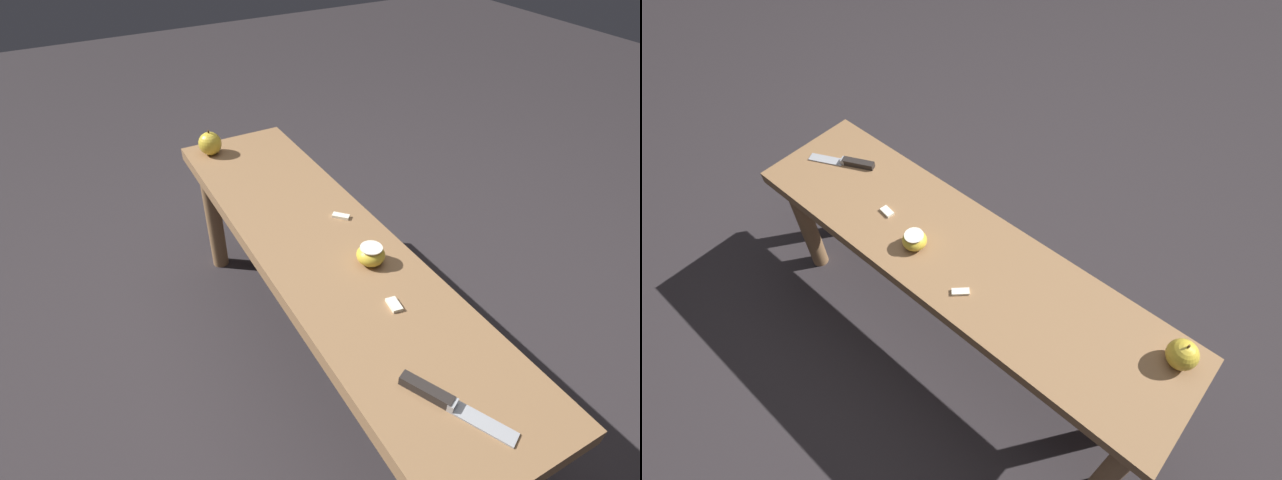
{
  "view_description": "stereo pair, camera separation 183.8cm",
  "coord_description": "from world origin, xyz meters",
  "views": [
    {
      "loc": [
        -0.88,
        0.49,
        1.29
      ],
      "look_at": [
        -0.01,
        0.02,
        0.52
      ],
      "focal_mm": 28.0,
      "sensor_mm": 36.0,
      "label": 1
    },
    {
      "loc": [
        0.55,
        -0.62,
        1.62
      ],
      "look_at": [
        -0.01,
        0.02,
        0.52
      ],
      "focal_mm": 28.0,
      "sensor_mm": 36.0,
      "label": 2
    }
  ],
  "objects": [
    {
      "name": "apple_cut",
      "position": [
        -0.12,
        -0.06,
        0.52
      ],
      "size": [
        0.07,
        0.07,
        0.05
      ],
      "color": "gold",
      "rests_on": "wooden_bench"
    },
    {
      "name": "apple_whole",
      "position": [
        0.61,
        0.1,
        0.53
      ],
      "size": [
        0.08,
        0.08,
        0.09
      ],
      "color": "gold",
      "rests_on": "wooden_bench"
    },
    {
      "name": "knife",
      "position": [
        -0.51,
        0.04,
        0.5
      ],
      "size": [
        0.21,
        0.12,
        0.02
      ],
      "rotation": [
        0.0,
        0.0,
        -2.69
      ],
      "color": "#9EA0A5",
      "rests_on": "wooden_bench"
    },
    {
      "name": "wooden_bench",
      "position": [
        0.0,
        0.0,
        0.41
      ],
      "size": [
        1.39,
        0.36,
        0.49
      ],
      "color": "olive",
      "rests_on": "ground_plane"
    },
    {
      "name": "apple_slice_near_knife",
      "position": [
        -0.27,
        -0.03,
        0.49
      ],
      "size": [
        0.04,
        0.03,
        0.01
      ],
      "color": "white",
      "rests_on": "wooden_bench"
    },
    {
      "name": "apple_slice_center",
      "position": [
        0.09,
        -0.1,
        0.49
      ],
      "size": [
        0.05,
        0.05,
        0.01
      ],
      "color": "white",
      "rests_on": "wooden_bench"
    },
    {
      "name": "ground_plane",
      "position": [
        0.0,
        0.0,
        0.0
      ],
      "size": [
        8.0,
        8.0,
        0.0
      ],
      "primitive_type": "plane",
      "color": "#2D282B"
    }
  ]
}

